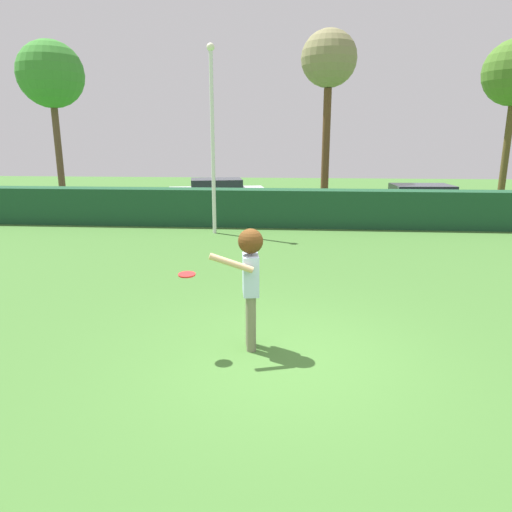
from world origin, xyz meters
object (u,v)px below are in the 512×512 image
Objects in this scene: frisbee at (187,275)px; lamppost at (212,132)px; parked_car_silver at (217,192)px; parked_car_green at (421,199)px; bare_elm_tree at (329,63)px; birch_tree at (51,76)px; person at (250,272)px.

frisbee is 8.93m from lamppost.
parked_car_silver is (-0.84, 5.72, -2.49)m from lamppost.
bare_elm_tree reaches higher than parked_car_green.
lamppost is at bearing -37.65° from birch_tree.
parked_car_silver is at bearing 97.48° from frisbee.
lamppost is 0.80× the size of bare_elm_tree.
bare_elm_tree is at bearing -3.04° from parked_car_silver.
parked_car_silver is 0.62× the size of bare_elm_tree.
frisbee is 18.15m from birch_tree.
bare_elm_tree reaches higher than birch_tree.
lamppost reaches higher than person.
person is at bearing -55.56° from birch_tree.
lamppost reaches higher than frisbee.
birch_tree reaches higher than lamppost.
birch_tree reaches higher than frisbee.
frisbee is at bearing -82.52° from parked_car_silver.
parked_car_silver is 7.05m from bare_elm_tree.
parked_car_green is (8.32, -1.97, 0.00)m from parked_car_silver.
bare_elm_tree is at bearing -4.04° from birch_tree.
parked_car_green reaches higher than frisbee.
parked_car_silver is at bearing 166.71° from parked_car_green.
lamppost is 1.29× the size of parked_car_silver.
person reaches higher than parked_car_silver.
birch_tree reaches higher than parked_car_green.
person is at bearing -98.02° from bare_elm_tree.
birch_tree is (-7.35, 0.60, 4.96)m from parked_car_silver.
lamppost reaches higher than parked_car_silver.
person is 14.80m from bare_elm_tree.
frisbee is 14.49m from parked_car_silver.
lamppost reaches higher than parked_car_green.
parked_car_green is at bearing 26.61° from lamppost.
parked_car_silver is 1.04× the size of parked_car_green.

